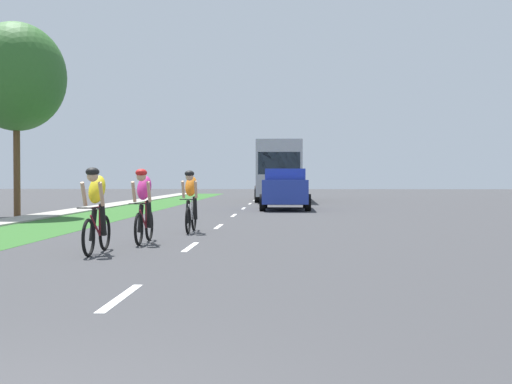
% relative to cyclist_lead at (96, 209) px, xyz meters
% --- Properties ---
extents(ground_plane, '(120.00, 120.00, 0.00)m').
position_rel_cyclist_lead_xyz_m(ground_plane, '(1.55, 11.24, -0.81)').
color(ground_plane, '#38383A').
extents(grass_verge, '(2.70, 70.00, 0.01)m').
position_rel_cyclist_lead_xyz_m(grass_verge, '(-3.31, 11.24, -0.81)').
color(grass_verge, '#2D6026').
rests_on(grass_verge, ground_plane).
extents(sidewalk_concrete, '(1.28, 70.00, 0.10)m').
position_rel_cyclist_lead_xyz_m(sidewalk_concrete, '(-5.30, 11.24, -0.81)').
color(sidewalk_concrete, '#9E998E').
rests_on(sidewalk_concrete, ground_plane).
extents(lane_markings_center, '(0.12, 52.20, 0.01)m').
position_rel_cyclist_lead_xyz_m(lane_markings_center, '(1.55, 15.24, -0.81)').
color(lane_markings_center, white).
rests_on(lane_markings_center, ground_plane).
extents(cyclist_lead, '(0.42, 1.72, 1.58)m').
position_rel_cyclist_lead_xyz_m(cyclist_lead, '(0.00, 0.00, 0.00)').
color(cyclist_lead, black).
rests_on(cyclist_lead, ground_plane).
extents(cyclist_trailing, '(0.42, 1.72, 1.58)m').
position_rel_cyclist_lead_xyz_m(cyclist_trailing, '(0.45, 1.95, 0.00)').
color(cyclist_trailing, black).
rests_on(cyclist_trailing, ground_plane).
extents(cyclist_distant, '(0.42, 1.72, 1.58)m').
position_rel_cyclist_lead_xyz_m(cyclist_distant, '(1.05, 4.79, 0.00)').
color(cyclist_distant, black).
rests_on(cyclist_distant, ground_plane).
extents(suv_blue, '(2.15, 4.70, 1.79)m').
position_rel_cyclist_lead_xyz_m(suv_blue, '(3.45, 17.20, 0.14)').
color(suv_blue, '#23389E').
rests_on(suv_blue, ground_plane).
extents(bus_silver, '(2.78, 11.60, 3.48)m').
position_rel_cyclist_lead_xyz_m(bus_silver, '(3.13, 28.91, 1.17)').
color(bus_silver, '#A5A8AD').
rests_on(bus_silver, ground_plane).
extents(street_tree_near, '(3.57, 3.57, 7.02)m').
position_rel_cyclist_lead_xyz_m(street_tree_near, '(-6.28, 11.59, 4.23)').
color(street_tree_near, brown).
rests_on(street_tree_near, ground_plane).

